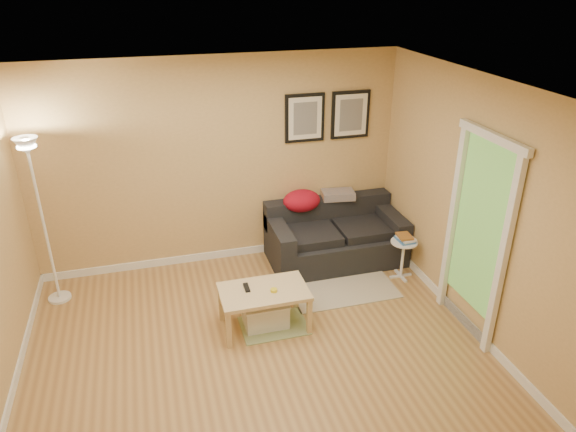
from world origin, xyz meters
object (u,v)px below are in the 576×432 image
(coffee_table, at_px, (264,308))
(floor_lamp, at_px, (44,228))
(sofa, at_px, (336,234))
(side_table, at_px, (402,259))
(storage_bin, at_px, (265,313))
(book_stack, at_px, (405,238))

(coffee_table, bearing_deg, floor_lamp, 152.13)
(sofa, bearing_deg, coffee_table, -137.17)
(coffee_table, relative_size, side_table, 1.85)
(storage_bin, relative_size, side_table, 0.96)
(floor_lamp, bearing_deg, coffee_table, -27.83)
(book_stack, bearing_deg, coffee_table, -173.91)
(sofa, relative_size, coffee_table, 1.86)
(sofa, distance_m, storage_bin, 1.65)
(storage_bin, height_order, side_table, side_table)
(floor_lamp, bearing_deg, sofa, -0.24)
(side_table, distance_m, book_stack, 0.29)
(book_stack, bearing_deg, sofa, 127.91)
(sofa, relative_size, side_table, 3.44)
(storage_bin, bearing_deg, floor_lamp, 152.84)
(side_table, xyz_separation_m, book_stack, (0.02, 0.02, 0.28))
(sofa, bearing_deg, side_table, -43.94)
(sofa, height_order, floor_lamp, floor_lamp)
(side_table, bearing_deg, storage_bin, -165.16)
(coffee_table, xyz_separation_m, storage_bin, (0.02, 0.02, -0.08))
(storage_bin, distance_m, floor_lamp, 2.57)
(storage_bin, height_order, floor_lamp, floor_lamp)
(side_table, relative_size, floor_lamp, 0.25)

